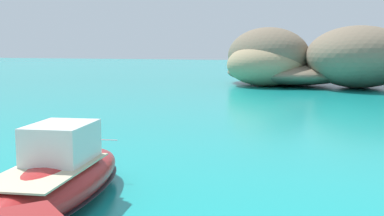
% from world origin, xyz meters
% --- Properties ---
extents(islet_small, '(25.87, 25.65, 8.38)m').
position_xyz_m(islet_small, '(-1.94, 67.53, 3.06)').
color(islet_small, '#756651').
rests_on(islet_small, ground).
extents(motorboat_red, '(4.47, 9.99, 2.84)m').
position_xyz_m(motorboat_red, '(0.06, 10.61, 0.95)').
color(motorboat_red, red).
rests_on(motorboat_red, ground).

